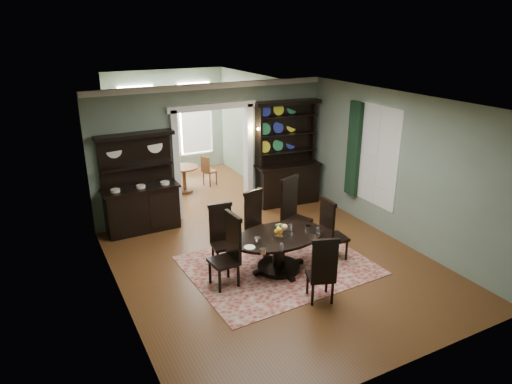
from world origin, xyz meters
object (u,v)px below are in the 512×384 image
sideboard (141,198)px  parlor_table (184,175)px  welsh_dresser (287,167)px  dining_table (279,246)px

sideboard → parlor_table: (1.58, 1.84, -0.29)m
welsh_dresser → dining_table: bearing=-117.9°
dining_table → sideboard: bearing=118.8°
dining_table → parlor_table: bearing=89.3°
welsh_dresser → sideboard: bearing=-175.1°
parlor_table → welsh_dresser: bearing=-42.9°
sideboard → parlor_table: bearing=48.6°
parlor_table → sideboard: bearing=-130.6°
sideboard → welsh_dresser: bearing=-1.2°
sideboard → welsh_dresser: 3.60m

